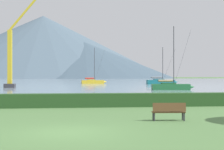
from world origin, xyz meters
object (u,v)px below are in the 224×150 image
Objects in this scene: sailboat_slip_0 at (93,82)px; dock_crane at (11,61)px; sailboat_slip_5 at (161,82)px; sailboat_slip_4 at (171,86)px; park_bench_under_tree at (169,111)px.

dock_crane reaches higher than sailboat_slip_0.
sailboat_slip_0 reaches higher than sailboat_slip_5.
sailboat_slip_0 is 20.23m from sailboat_slip_5.
sailboat_slip_0 is at bearing 157.89° from sailboat_slip_5.
sailboat_slip_0 is 0.60× the size of dock_crane.
sailboat_slip_0 reaches higher than sailboat_slip_4.
sailboat_slip_0 is at bearing 93.75° from park_bench_under_tree.
dock_crane is (-28.47, 12.68, 4.65)m from sailboat_slip_4.
park_bench_under_tree is at bearing -70.50° from dock_crane.
sailboat_slip_0 reaches higher than park_bench_under_tree.
sailboat_slip_4 is 36.73m from sailboat_slip_5.
sailboat_slip_0 is at bearing 109.09° from sailboat_slip_4.
sailboat_slip_5 is (18.51, -8.18, 0.08)m from sailboat_slip_0.
park_bench_under_tree is (-11.00, -36.66, -0.08)m from sailboat_slip_4.
dock_crane is (-36.16, -23.24, 4.54)m from sailboat_slip_5.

